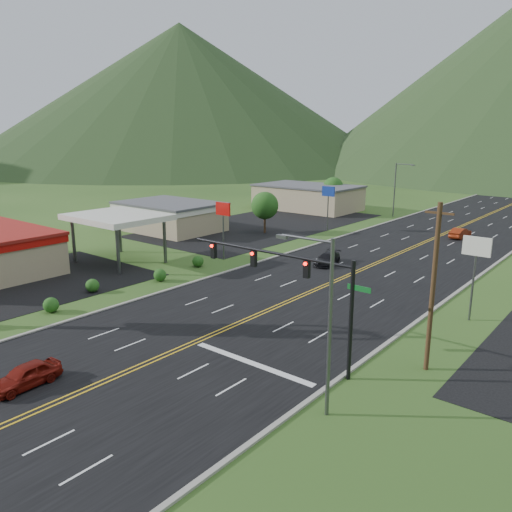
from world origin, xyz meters
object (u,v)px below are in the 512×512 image
Objects in this scene: traffic_signal at (292,277)px; car_dark_mid at (327,259)px; car_red_far at (460,233)px; car_red_near at (26,376)px; gas_canopy at (117,218)px; streetlight_west at (397,186)px; streetlight_east at (324,315)px.

car_dark_mid is (-10.33, 21.30, -4.70)m from traffic_signal.
car_red_far is (-3.84, 44.65, -4.64)m from traffic_signal.
car_red_near reaches higher than car_dark_mid.
car_red_near is 33.43m from car_dark_mid.
car_dark_mid is at bearing 36.23° from gas_canopy.
streetlight_west is 2.08× the size of car_dark_mid.
car_dark_mid is (-15.03, 25.30, -4.55)m from streetlight_east.
car_dark_mid is (-1.02, 33.42, -0.03)m from car_red_near.
gas_canopy is 2.31× the size of car_dark_mid.
traffic_signal reaches higher than gas_canopy.
streetlight_east is 16.81m from car_red_near.
car_red_far reaches higher than car_dark_mid.
car_dark_mid is at bearing 115.88° from traffic_signal.
streetlight_east reaches higher than traffic_signal.
car_red_near is 57.02m from car_red_far.
streetlight_east reaches higher than car_red_near.
streetlight_west reaches higher than gas_canopy.
streetlight_east is 2.15× the size of car_red_far.
streetlight_west is at bearing 107.97° from traffic_signal.
gas_canopy is at bearing 164.30° from traffic_signal.
car_red_near is 0.93× the size of car_red_far.
traffic_signal is 3.03× the size of car_dark_mid.
gas_canopy is 2.58× the size of car_red_near.
traffic_signal is 1.46× the size of streetlight_west.
gas_canopy is at bearing -102.13° from streetlight_west.
car_red_far is at bearing 56.08° from gas_canopy.
traffic_signal is 1.46× the size of streetlight_east.
streetlight_east is 64.21m from streetlight_west.
streetlight_east reaches higher than car_red_far.
streetlight_west is at bearing 110.86° from streetlight_east.
car_red_near is (-9.31, -12.11, -4.67)m from traffic_signal.
car_red_far is (5.47, 56.76, 0.03)m from car_red_near.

